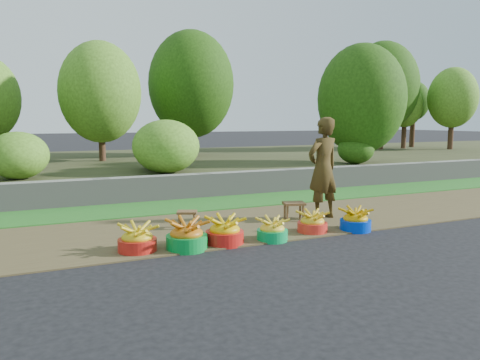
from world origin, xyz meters
name	(u,v)px	position (x,y,z in m)	size (l,w,h in m)	color
ground_plane	(302,240)	(0.00, 0.00, 0.00)	(120.00, 120.00, 0.00)	black
dirt_shoulder	(262,222)	(0.00, 1.25, 0.01)	(80.00, 2.50, 0.02)	#4E4327
grass_verge	(218,203)	(0.00, 3.25, 0.02)	(80.00, 1.50, 0.04)	#256B20
retaining_wall	(204,186)	(0.00, 4.10, 0.28)	(80.00, 0.35, 0.55)	gray
earth_bank	(151,167)	(0.00, 9.00, 0.25)	(80.00, 10.00, 0.50)	#36391E
vegetation	(61,89)	(-2.61, 8.40, 2.59)	(34.40, 7.83, 4.55)	#3E2718
basin_a	(137,240)	(-2.30, 0.37, 0.17)	(0.51, 0.51, 0.38)	#AF1A13
basin_b	(187,236)	(-1.67, 0.22, 0.19)	(0.56, 0.56, 0.41)	#078530
basin_c	(225,232)	(-1.11, 0.25, 0.18)	(0.53, 0.53, 0.40)	red
basin_d	(272,230)	(-0.40, 0.16, 0.15)	(0.45, 0.45, 0.33)	#069848
basin_e	(312,223)	(0.38, 0.31, 0.15)	(0.46, 0.46, 0.34)	red
basin_f	(355,220)	(1.09, 0.16, 0.16)	(0.48, 0.48, 0.36)	#0030CD
stool_left	(187,214)	(-1.30, 1.35, 0.24)	(0.38, 0.34, 0.28)	brown
stool_right	(294,206)	(0.55, 1.13, 0.27)	(0.42, 0.37, 0.32)	brown
vendor_woman	(323,168)	(1.09, 1.08, 0.90)	(0.64, 0.42, 1.76)	black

